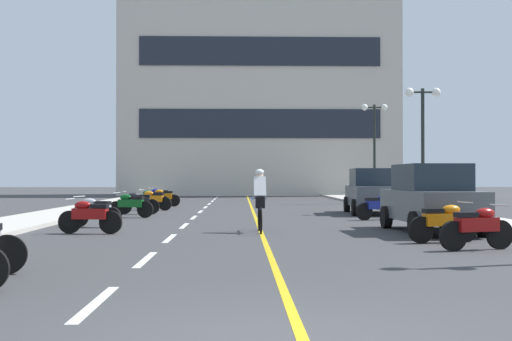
{
  "coord_description": "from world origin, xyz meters",
  "views": [
    {
      "loc": [
        -0.32,
        -5.59,
        1.47
      ],
      "look_at": [
        0.34,
        20.82,
        1.74
      ],
      "focal_mm": 45.42,
      "sensor_mm": 36.0,
      "label": 1
    }
  ],
  "objects": [
    {
      "name": "ground_plane",
      "position": [
        0.0,
        21.0,
        0.0
      ],
      "size": [
        140.0,
        140.0,
        0.0
      ],
      "primitive_type": "plane",
      "color": "#38383A"
    },
    {
      "name": "curb_left",
      "position": [
        -7.2,
        24.0,
        0.06
      ],
      "size": [
        2.4,
        72.0,
        0.12
      ],
      "primitive_type": "cube",
      "color": "#B7B2A8",
      "rests_on": "ground"
    },
    {
      "name": "curb_right",
      "position": [
        7.2,
        24.0,
        0.06
      ],
      "size": [
        2.4,
        72.0,
        0.12
      ],
      "primitive_type": "cube",
      "color": "#B7B2A8",
      "rests_on": "ground"
    },
    {
      "name": "lane_dash_0",
      "position": [
        -2.0,
        2.0,
        0.0
      ],
      "size": [
        0.14,
        2.2,
        0.01
      ],
      "primitive_type": "cube",
      "color": "silver",
      "rests_on": "ground"
    },
    {
      "name": "lane_dash_1",
      "position": [
        -2.0,
        6.0,
        0.0
      ],
      "size": [
        0.14,
        2.2,
        0.01
      ],
      "primitive_type": "cube",
      "color": "silver",
      "rests_on": "ground"
    },
    {
      "name": "lane_dash_2",
      "position": [
        -2.0,
        10.0,
        0.0
      ],
      "size": [
        0.14,
        2.2,
        0.01
      ],
      "primitive_type": "cube",
      "color": "silver",
      "rests_on": "ground"
    },
    {
      "name": "lane_dash_3",
      "position": [
        -2.0,
        14.0,
        0.0
      ],
      "size": [
        0.14,
        2.2,
        0.01
      ],
      "primitive_type": "cube",
      "color": "silver",
      "rests_on": "ground"
    },
    {
      "name": "lane_dash_4",
      "position": [
        -2.0,
        18.0,
        0.0
      ],
      "size": [
        0.14,
        2.2,
        0.01
      ],
      "primitive_type": "cube",
      "color": "silver",
      "rests_on": "ground"
    },
    {
      "name": "lane_dash_5",
      "position": [
        -2.0,
        22.0,
        0.0
      ],
      "size": [
        0.14,
        2.2,
        0.01
      ],
      "primitive_type": "cube",
      "color": "silver",
      "rests_on": "ground"
    },
    {
      "name": "lane_dash_6",
      "position": [
        -2.0,
        26.0,
        0.0
      ],
      "size": [
        0.14,
        2.2,
        0.01
      ],
      "primitive_type": "cube",
      "color": "silver",
      "rests_on": "ground"
    },
    {
      "name": "lane_dash_7",
      "position": [
        -2.0,
        30.0,
        0.0
      ],
      "size": [
        0.14,
        2.2,
        0.01
      ],
      "primitive_type": "cube",
      "color": "silver",
      "rests_on": "ground"
    },
    {
      "name": "lane_dash_8",
      "position": [
        -2.0,
        34.0,
        0.0
      ],
      "size": [
        0.14,
        2.2,
        0.01
      ],
      "primitive_type": "cube",
      "color": "silver",
      "rests_on": "ground"
    },
    {
      "name": "lane_dash_9",
      "position": [
        -2.0,
        38.0,
        0.0
      ],
      "size": [
        0.14,
        2.2,
        0.01
      ],
      "primitive_type": "cube",
      "color": "silver",
      "rests_on": "ground"
    },
    {
      "name": "lane_dash_10",
      "position": [
        -2.0,
        42.0,
        0.0
      ],
      "size": [
        0.14,
        2.2,
        0.01
      ],
      "primitive_type": "cube",
      "color": "silver",
      "rests_on": "ground"
    },
    {
      "name": "lane_dash_11",
      "position": [
        -2.0,
        46.0,
        0.0
      ],
      "size": [
        0.14,
        2.2,
        0.01
      ],
      "primitive_type": "cube",
      "color": "silver",
      "rests_on": "ground"
    },
    {
      "name": "centre_line_yellow",
      "position": [
        0.25,
        24.0,
        0.0
      ],
      "size": [
        0.12,
        66.0,
        0.01
      ],
      "primitive_type": "cube",
      "color": "gold",
      "rests_on": "ground"
    },
    {
      "name": "office_building",
      "position": [
        1.27,
        48.25,
        9.46
      ],
      "size": [
        22.5,
        6.63,
        18.93
      ],
      "color": "beige",
      "rests_on": "ground"
    },
    {
      "name": "street_lamp_mid",
      "position": [
        7.12,
        20.49,
        3.78
      ],
      "size": [
        1.46,
        0.36,
        4.99
      ],
      "color": "black",
      "rests_on": "curb_right"
    },
    {
      "name": "street_lamp_far",
      "position": [
        7.16,
        30.13,
        4.05
      ],
      "size": [
        1.46,
        0.36,
        5.42
      ],
      "color": "black",
      "rests_on": "curb_right"
    },
    {
      "name": "parked_car_near",
      "position": [
        4.78,
        11.55,
        0.92
      ],
      "size": [
        2.01,
        4.24,
        1.82
      ],
      "color": "black",
      "rests_on": "ground"
    },
    {
      "name": "parked_car_mid",
      "position": [
        4.98,
        20.25,
        0.92
      ],
      "size": [
        2.11,
        4.29,
        1.82
      ],
      "color": "black",
      "rests_on": "ground"
    },
    {
      "name": "motorcycle_2",
      "position": [
        4.46,
        7.32,
        0.47
      ],
      "size": [
        1.66,
        0.73,
        0.92
      ],
      "color": "black",
      "rests_on": "ground"
    },
    {
      "name": "motorcycle_3",
      "position": [
        4.25,
        8.8,
        0.47
      ],
      "size": [
        1.68,
        0.65,
        0.92
      ],
      "color": "black",
      "rests_on": "ground"
    },
    {
      "name": "motorcycle_4",
      "position": [
        -4.22,
        11.32,
        0.47
      ],
      "size": [
        1.7,
        0.6,
        0.92
      ],
      "color": "black",
      "rests_on": "ground"
    },
    {
      "name": "motorcycle_5",
      "position": [
        -4.58,
        13.52,
        0.47
      ],
      "size": [
        1.64,
        0.8,
        0.92
      ],
      "color": "black",
      "rests_on": "ground"
    },
    {
      "name": "motorcycle_6",
      "position": [
        4.45,
        16.52,
        0.47
      ],
      "size": [
        1.64,
        0.79,
        0.92
      ],
      "color": "black",
      "rests_on": "ground"
    },
    {
      "name": "motorcycle_7",
      "position": [
        -4.3,
        18.05,
        0.47
      ],
      "size": [
        1.69,
        0.64,
        0.92
      ],
      "color": "black",
      "rests_on": "ground"
    },
    {
      "name": "motorcycle_8",
      "position": [
        -4.37,
        20.17,
        0.47
      ],
      "size": [
        1.7,
        0.6,
        0.92
      ],
      "color": "black",
      "rests_on": "ground"
    },
    {
      "name": "motorcycle_9",
      "position": [
        -4.17,
        23.19,
        0.47
      ],
      "size": [
        1.68,
        0.67,
        0.92
      ],
      "color": "black",
      "rests_on": "ground"
    },
    {
      "name": "motorcycle_10",
      "position": [
        -4.46,
        24.8,
        0.47
      ],
      "size": [
        1.7,
        0.6,
        0.92
      ],
      "color": "black",
      "rests_on": "ground"
    },
    {
      "name": "motorcycle_11",
      "position": [
        -4.18,
        26.98,
        0.47
      ],
      "size": [
        1.7,
        0.6,
        0.92
      ],
      "color": "black",
      "rests_on": "ground"
    },
    {
      "name": "motorcycle_12",
      "position": [
        -4.65,
        29.14,
        0.47
      ],
      "size": [
        1.7,
        0.6,
        0.92
      ],
      "color": "black",
      "rests_on": "ground"
    },
    {
      "name": "cyclist_rider",
      "position": [
        0.22,
        11.7,
        0.89
      ],
      "size": [
        0.42,
        1.77,
        1.71
      ],
      "color": "black",
      "rests_on": "ground"
    }
  ]
}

